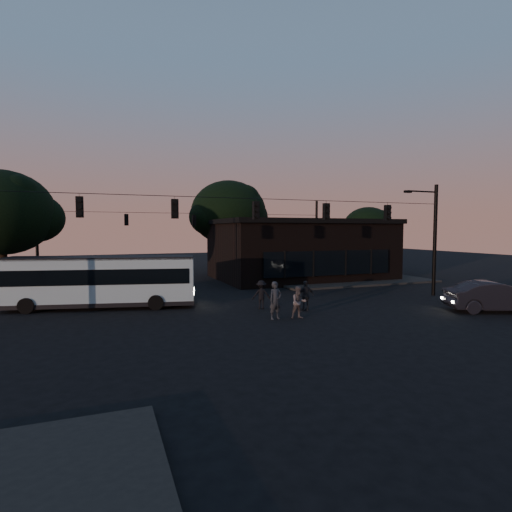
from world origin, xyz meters
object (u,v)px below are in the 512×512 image
object	(u,v)px
building	(300,249)
pedestrian_c	(306,296)
pedestrian_a	(276,300)
pedestrian_d	(261,295)
bus	(102,279)
pedestrian_b	(299,302)
car	(495,297)

from	to	relation	value
building	pedestrian_c	distance (m)	15.10
pedestrian_a	pedestrian_d	size ratio (longest dim) A/B	1.18
bus	pedestrian_c	distance (m)	11.64
bus	pedestrian_a	size ratio (longest dim) A/B	5.66
pedestrian_c	pedestrian_d	xyz separation A→B (m)	(-2.09, 1.40, -0.03)
bus	pedestrian_c	world-z (taller)	bus
pedestrian_b	pedestrian_a	bearing A→B (deg)	170.81
building	bus	distance (m)	19.10
car	pedestrian_c	xyz separation A→B (m)	(-9.46, 3.98, 0.01)
pedestrian_b	car	bearing A→B (deg)	-6.91
pedestrian_b	pedestrian_c	world-z (taller)	pedestrian_c
bus	pedestrian_b	distance (m)	11.38
building	pedestrian_a	xyz separation A→B (m)	(-9.03, -14.74, -1.76)
building	bus	world-z (taller)	building
pedestrian_d	pedestrian_a	bearing A→B (deg)	95.67
pedestrian_b	building	bearing A→B (deg)	67.96
building	bus	bearing A→B (deg)	-153.72
building	pedestrian_b	xyz separation A→B (m)	(-7.87, -15.05, -1.89)
bus	car	distance (m)	21.88
bus	pedestrian_d	bearing A→B (deg)	-10.34
building	pedestrian_b	bearing A→B (deg)	-117.63
car	bus	bearing A→B (deg)	88.33
building	car	distance (m)	17.75
pedestrian_b	pedestrian_d	xyz separation A→B (m)	(-0.83, 3.00, -0.02)
building	pedestrian_a	bearing A→B (deg)	-121.48
bus	pedestrian_a	xyz separation A→B (m)	(8.08, -6.30, -0.70)
building	bus	xyz separation A→B (m)	(-17.10, -8.44, -1.06)
building	pedestrian_a	size ratio (longest dim) A/B	8.12
car	pedestrian_a	world-z (taller)	pedestrian_a
pedestrian_d	pedestrian_c	bearing A→B (deg)	158.55
building	pedestrian_d	size ratio (longest dim) A/B	9.57
car	pedestrian_a	xyz separation A→B (m)	(-11.86, 2.68, 0.12)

